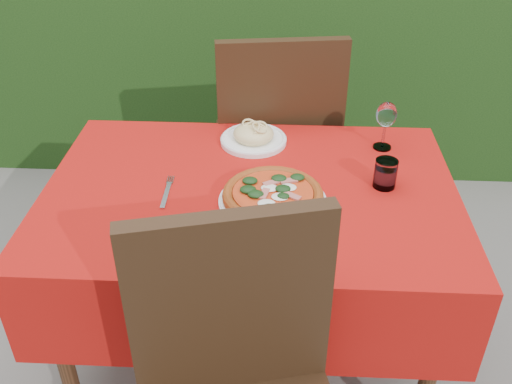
{
  "coord_description": "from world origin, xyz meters",
  "views": [
    {
      "loc": [
        0.09,
        -1.45,
        1.7
      ],
      "look_at": [
        0.02,
        -0.05,
        0.77
      ],
      "focal_mm": 40.0,
      "sensor_mm": 36.0,
      "label": 1
    }
  ],
  "objects_px": {
    "chair_far": "(277,138)",
    "pizza_plate": "(273,197)",
    "wine_glass": "(386,116)",
    "fork": "(166,195)",
    "pasta_plate": "(254,136)",
    "water_glass": "(385,175)"
  },
  "relations": [
    {
      "from": "pizza_plate",
      "to": "water_glass",
      "type": "relative_size",
      "value": 3.5
    },
    {
      "from": "pizza_plate",
      "to": "wine_glass",
      "type": "distance_m",
      "value": 0.52
    },
    {
      "from": "chair_far",
      "to": "wine_glass",
      "type": "xyz_separation_m",
      "value": [
        0.36,
        -0.32,
        0.26
      ]
    },
    {
      "from": "wine_glass",
      "to": "pizza_plate",
      "type": "bearing_deg",
      "value": -135.34
    },
    {
      "from": "chair_far",
      "to": "pizza_plate",
      "type": "height_order",
      "value": "chair_far"
    },
    {
      "from": "pizza_plate",
      "to": "fork",
      "type": "height_order",
      "value": "pizza_plate"
    },
    {
      "from": "pizza_plate",
      "to": "water_glass",
      "type": "bearing_deg",
      "value": 19.22
    },
    {
      "from": "pizza_plate",
      "to": "pasta_plate",
      "type": "distance_m",
      "value": 0.38
    },
    {
      "from": "chair_far",
      "to": "fork",
      "type": "distance_m",
      "value": 0.74
    },
    {
      "from": "pizza_plate",
      "to": "wine_glass",
      "type": "height_order",
      "value": "wine_glass"
    },
    {
      "from": "wine_glass",
      "to": "fork",
      "type": "distance_m",
      "value": 0.77
    },
    {
      "from": "fork",
      "to": "pizza_plate",
      "type": "bearing_deg",
      "value": -6.6
    },
    {
      "from": "chair_far",
      "to": "pasta_plate",
      "type": "relative_size",
      "value": 4.59
    },
    {
      "from": "chair_far",
      "to": "water_glass",
      "type": "height_order",
      "value": "chair_far"
    },
    {
      "from": "pizza_plate",
      "to": "fork",
      "type": "distance_m",
      "value": 0.32
    },
    {
      "from": "water_glass",
      "to": "wine_glass",
      "type": "xyz_separation_m",
      "value": [
        0.03,
        0.24,
        0.08
      ]
    },
    {
      "from": "pasta_plate",
      "to": "fork",
      "type": "distance_m",
      "value": 0.42
    },
    {
      "from": "chair_far",
      "to": "pizza_plate",
      "type": "xyz_separation_m",
      "value": [
        0.0,
        -0.68,
        0.17
      ]
    },
    {
      "from": "pizza_plate",
      "to": "pasta_plate",
      "type": "xyz_separation_m",
      "value": [
        -0.08,
        0.38,
        -0.0
      ]
    },
    {
      "from": "pasta_plate",
      "to": "water_glass",
      "type": "height_order",
      "value": "water_glass"
    },
    {
      "from": "chair_far",
      "to": "pizza_plate",
      "type": "distance_m",
      "value": 0.7
    },
    {
      "from": "chair_far",
      "to": "pizza_plate",
      "type": "relative_size",
      "value": 3.33
    }
  ]
}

